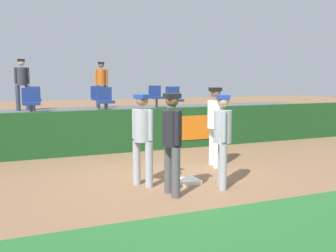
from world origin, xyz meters
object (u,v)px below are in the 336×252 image
(first_base, at_px, (188,181))
(player_coach_visitor, at_px, (223,134))
(seat_front_left, at_px, (31,101))
(player_umpire, at_px, (172,137))
(seat_back_left, at_px, (34,98))
(spectator_capped, at_px, (22,81))
(player_fielder_home, at_px, (215,121))
(player_runner_visitor, at_px, (142,133))
(seat_front_center, at_px, (105,99))
(spectator_hooded, at_px, (102,81))
(seat_back_center, at_px, (98,97))
(seat_front_right, at_px, (174,98))
(seat_back_right, at_px, (156,96))

(first_base, xyz_separation_m, player_coach_visitor, (0.44, -0.52, 0.96))
(seat_front_left, bearing_deg, player_umpire, -70.96)
(seat_back_left, distance_m, spectator_capped, 1.04)
(player_fielder_home, distance_m, player_umpire, 2.45)
(seat_front_left, distance_m, seat_back_left, 1.81)
(first_base, height_order, player_fielder_home, player_fielder_home)
(player_runner_visitor, bearing_deg, spectator_capped, 162.94)
(first_base, bearing_deg, seat_front_center, 94.43)
(player_coach_visitor, height_order, spectator_hooded, spectator_hooded)
(seat_front_left, bearing_deg, seat_back_center, 37.80)
(player_runner_visitor, height_order, seat_front_left, seat_front_left)
(player_runner_visitor, distance_m, seat_back_left, 6.81)
(player_umpire, height_order, seat_front_center, player_umpire)
(player_umpire, height_order, spectator_hooded, spectator_hooded)
(player_fielder_home, bearing_deg, seat_front_center, -147.60)
(seat_front_left, xyz_separation_m, seat_back_left, (0.19, 1.80, -0.00))
(seat_back_left, relative_size, seat_front_right, 1.00)
(first_base, height_order, player_umpire, player_umpire)
(first_base, xyz_separation_m, seat_front_right, (1.89, 5.01, 1.34))
(first_base, height_order, seat_front_right, seat_front_right)
(player_coach_visitor, bearing_deg, spectator_capped, -133.61)
(first_base, relative_size, seat_back_left, 0.48)
(spectator_capped, bearing_deg, seat_front_center, 134.01)
(player_coach_visitor, relative_size, seat_front_left, 2.04)
(first_base, bearing_deg, player_fielder_home, 42.25)
(player_umpire, bearing_deg, seat_front_left, -161.52)
(player_runner_visitor, height_order, spectator_hooded, spectator_hooded)
(player_coach_visitor, distance_m, seat_front_left, 6.28)
(player_runner_visitor, relative_size, seat_back_right, 2.05)
(seat_back_center, height_order, seat_back_right, same)
(seat_back_right, relative_size, spectator_capped, 0.48)
(seat_front_center, xyz_separation_m, seat_back_right, (2.34, 1.80, 0.00))
(player_fielder_home, distance_m, player_runner_visitor, 2.26)
(seat_front_center, relative_size, seat_front_right, 1.00)
(seat_front_right, bearing_deg, player_runner_visitor, -119.66)
(seat_back_left, bearing_deg, player_coach_visitor, -69.26)
(player_runner_visitor, relative_size, seat_front_left, 2.05)
(seat_back_center, bearing_deg, player_fielder_home, -76.29)
(player_coach_visitor, distance_m, spectator_hooded, 8.57)
(player_fielder_home, bearing_deg, player_runner_visitor, -55.50)
(seat_back_left, xyz_separation_m, seat_back_center, (2.13, 0.00, 0.00))
(player_coach_visitor, relative_size, seat_back_right, 2.04)
(first_base, distance_m, player_umpire, 1.28)
(player_coach_visitor, xyz_separation_m, spectator_capped, (-3.07, 8.16, 0.93))
(seat_front_center, relative_size, seat_back_left, 1.00)
(player_umpire, xyz_separation_m, seat_back_center, (0.39, 7.39, 0.36))
(seat_front_center, relative_size, seat_back_right, 1.00)
(player_runner_visitor, relative_size, seat_front_center, 2.05)
(spectator_hooded, relative_size, spectator_capped, 0.98)
(seat_front_left, relative_size, seat_back_center, 1.00)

